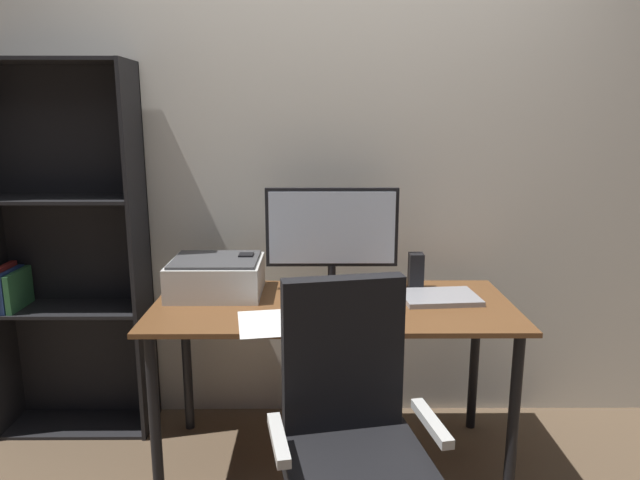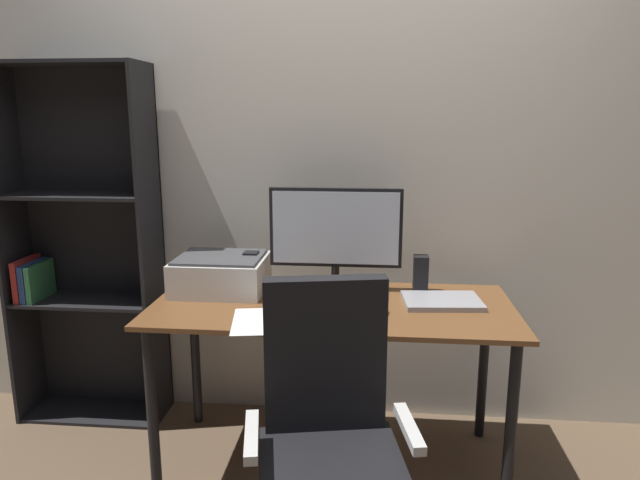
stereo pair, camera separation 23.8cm
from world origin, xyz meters
The scene contains 14 objects.
ground_plane centered at (0.00, 0.00, 0.00)m, with size 12.00×12.00×0.00m, color brown.
back_wall centered at (0.00, 0.51, 1.30)m, with size 6.40×0.10×2.60m, color silver.
desk centered at (0.00, 0.00, 0.65)m, with size 1.51×0.68×0.74m.
monitor centered at (0.00, 0.20, 1.01)m, with size 0.59×0.20×0.47m.
keyboard centered at (-0.05, -0.14, 0.75)m, with size 0.29×0.11×0.02m, color black.
mouse centered at (0.19, -0.12, 0.76)m, with size 0.06×0.10×0.03m, color black.
coffee_mug centered at (0.08, 0.05, 0.79)m, with size 0.10×0.08×0.09m.
laptop centered at (0.46, 0.05, 0.75)m, with size 0.32×0.23×0.02m, color #99999E.
speaker_left centered at (-0.38, 0.19, 0.82)m, with size 0.06×0.07×0.17m, color black.
speaker_right centered at (0.38, 0.19, 0.82)m, with size 0.06×0.07×0.17m, color black.
printer centered at (-0.51, 0.14, 0.82)m, with size 0.40×0.34×0.16m.
paper_sheet centered at (-0.26, -0.23, 0.74)m, with size 0.21×0.30×0.00m, color white.
office_chair centered at (0.04, -0.67, 0.46)m, with size 0.56×0.55×1.01m.
bookshelf centered at (-1.26, 0.34, 0.87)m, with size 0.72×0.28×1.76m.
Camera 1 is at (-0.07, -2.29, 1.52)m, focal length 32.06 mm.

